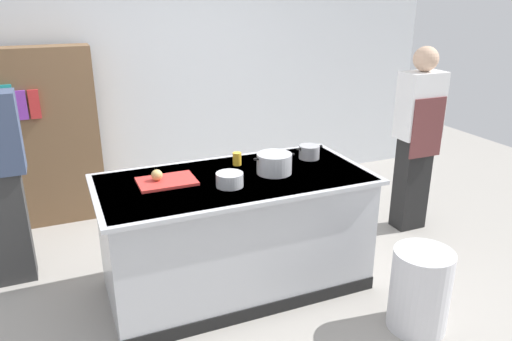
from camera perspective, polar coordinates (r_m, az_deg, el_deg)
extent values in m
plane|color=#9E9991|center=(3.94, -2.27, -13.12)|extent=(10.00, 10.00, 0.00)
cube|color=silver|center=(5.36, -10.70, 12.73)|extent=(6.40, 0.12, 3.00)
cube|color=#B7BABF|center=(3.72, -2.37, -7.31)|extent=(1.90, 0.90, 0.90)
cube|color=#B7BABF|center=(3.54, -2.47, -1.04)|extent=(1.98, 0.98, 0.03)
cube|color=black|center=(3.57, 0.42, -16.15)|extent=(1.90, 0.01, 0.10)
cube|color=red|center=(3.49, -10.36, -1.25)|extent=(0.40, 0.28, 0.02)
sphere|color=tan|center=(3.47, -11.48, -0.53)|extent=(0.08, 0.08, 0.08)
cylinder|color=#B7BABF|center=(3.59, 2.14, 0.83)|extent=(0.26, 0.26, 0.15)
cube|color=black|center=(3.52, 0.02, 1.33)|extent=(0.04, 0.02, 0.01)
cube|color=black|center=(3.64, 4.22, 1.90)|extent=(0.04, 0.02, 0.01)
cylinder|color=#99999E|center=(3.94, 6.22, 2.16)|extent=(0.16, 0.16, 0.11)
cube|color=black|center=(3.88, 4.98, 2.52)|extent=(0.04, 0.02, 0.01)
cube|color=black|center=(3.98, 7.47, 2.84)|extent=(0.04, 0.02, 0.01)
cylinder|color=#B7BABF|center=(3.36, -3.09, -1.07)|extent=(0.19, 0.19, 0.10)
cylinder|color=yellow|center=(3.77, -2.22, 1.37)|extent=(0.07, 0.07, 0.10)
cylinder|color=silver|center=(3.54, 18.55, -13.05)|extent=(0.40, 0.40, 0.58)
cube|color=black|center=(4.88, 17.63, -1.39)|extent=(0.28, 0.20, 0.90)
cube|color=white|center=(4.67, 18.61, 7.21)|extent=(0.38, 0.24, 0.60)
sphere|color=#D3AA8C|center=(4.60, 19.18, 12.18)|extent=(0.22, 0.22, 0.22)
cube|color=brown|center=(4.62, 19.36, 4.68)|extent=(0.34, 0.02, 0.54)
cube|color=#323232|center=(4.25, -26.77, -5.95)|extent=(0.28, 0.20, 0.90)
cube|color=brown|center=(5.07, -24.02, 3.38)|extent=(1.10, 0.28, 1.70)
cube|color=teal|center=(4.83, -26.89, 7.03)|extent=(0.09, 0.03, 0.32)
cube|color=purple|center=(4.83, -25.62, 6.87)|extent=(0.09, 0.03, 0.26)
cube|color=red|center=(4.83, -24.40, 7.05)|extent=(0.09, 0.03, 0.26)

